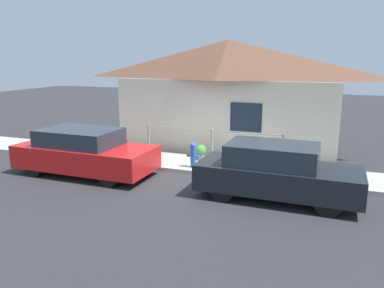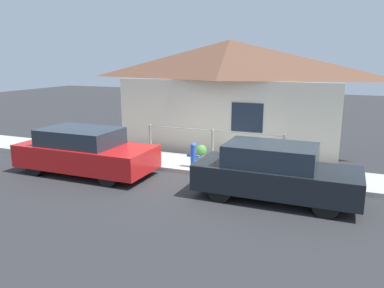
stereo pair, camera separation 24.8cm
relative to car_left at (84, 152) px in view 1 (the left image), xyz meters
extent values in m
plane|color=#2D2D30|center=(3.19, 1.07, -0.70)|extent=(60.00, 60.00, 0.00)
cube|color=#B2AFA8|center=(3.19, 1.98, -0.63)|extent=(24.00, 1.82, 0.13)
cube|color=beige|center=(3.19, 3.48, 0.67)|extent=(8.07, 0.12, 2.74)
cube|color=#1E2838|center=(4.20, 3.41, 0.81)|extent=(1.10, 0.04, 1.00)
pyramid|color=brown|center=(3.19, 4.52, 2.74)|extent=(8.47, 2.20, 1.41)
cylinder|color=gray|center=(0.79, 2.74, -0.06)|extent=(0.10, 0.10, 1.01)
cylinder|color=gray|center=(3.19, 2.74, -0.06)|extent=(0.10, 0.10, 1.01)
cylinder|color=gray|center=(5.59, 2.74, -0.06)|extent=(0.10, 0.10, 1.01)
cylinder|color=gray|center=(3.19, 2.74, 0.39)|extent=(4.80, 0.03, 0.03)
cube|color=red|center=(0.04, 0.00, -0.14)|extent=(4.25, 1.79, 0.68)
cube|color=#232D38|center=(-0.13, 0.00, 0.45)|extent=(2.34, 1.57, 0.50)
cylinder|color=black|center=(1.36, 0.76, -0.41)|extent=(0.58, 0.20, 0.58)
cylinder|color=black|center=(1.36, -0.77, -0.41)|extent=(0.58, 0.20, 0.58)
cylinder|color=black|center=(-1.27, 0.77, -0.41)|extent=(0.58, 0.20, 0.58)
cylinder|color=black|center=(-1.28, -0.76, -0.41)|extent=(0.58, 0.20, 0.58)
cube|color=black|center=(5.82, 0.00, -0.14)|extent=(4.02, 1.63, 0.65)
cube|color=#232D38|center=(5.66, 0.00, 0.45)|extent=(2.21, 1.43, 0.54)
cylinder|color=black|center=(7.07, 0.68, -0.39)|extent=(0.62, 0.20, 0.62)
cylinder|color=black|center=(7.06, -0.69, -0.39)|extent=(0.62, 0.20, 0.62)
cylinder|color=black|center=(4.59, 0.69, -0.39)|extent=(0.62, 0.20, 0.62)
cylinder|color=black|center=(4.58, -0.68, -0.39)|extent=(0.62, 0.20, 0.62)
cylinder|color=blue|center=(3.00, 1.46, -0.24)|extent=(0.18, 0.18, 0.66)
sphere|color=blue|center=(3.00, 1.46, 0.13)|extent=(0.19, 0.19, 0.19)
cylinder|color=blue|center=(2.87, 1.46, -0.20)|extent=(0.16, 0.08, 0.08)
cylinder|color=blue|center=(3.13, 1.46, -0.20)|extent=(0.16, 0.08, 0.08)
cylinder|color=slate|center=(2.92, 2.37, -0.47)|extent=(0.29, 0.29, 0.20)
sphere|color=#4C8E3D|center=(2.92, 2.37, -0.23)|extent=(0.36, 0.36, 0.36)
cylinder|color=slate|center=(-0.23, 2.31, -0.47)|extent=(0.30, 0.30, 0.19)
sphere|color=#4C8E3D|center=(-0.23, 2.31, -0.25)|extent=(0.34, 0.34, 0.34)
camera|label=1|loc=(7.03, -9.13, 2.77)|focal=35.00mm
camera|label=2|loc=(7.26, -9.04, 2.77)|focal=35.00mm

